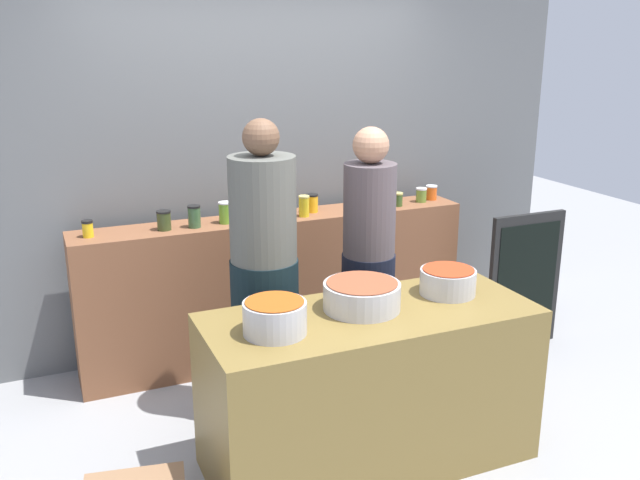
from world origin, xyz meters
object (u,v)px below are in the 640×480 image
(preserve_jar_10, at_px, (421,195))
(cook_with_tongs, at_px, (265,288))
(preserve_jar_6, at_px, (304,206))
(preserve_jar_11, at_px, (431,192))
(preserve_jar_9, at_px, (398,199))
(preserve_jar_1, at_px, (164,220))
(preserve_jar_5, at_px, (271,209))
(chalkboard_sign, at_px, (525,280))
(cooking_pot_right, at_px, (448,282))
(preserve_jar_7, at_px, (312,203))
(preserve_jar_0, at_px, (88,229))
(cooking_pot_left, at_px, (275,318))
(preserve_jar_4, at_px, (250,209))
(preserve_jar_3, at_px, (225,213))
(preserve_jar_8, at_px, (382,198))
(cook_in_cap, at_px, (368,276))
(cooking_pot_center, at_px, (362,296))
(preserve_jar_2, at_px, (194,216))

(preserve_jar_10, distance_m, cook_with_tongs, 1.65)
(preserve_jar_6, bearing_deg, preserve_jar_11, 4.75)
(preserve_jar_9, bearing_deg, preserve_jar_6, -179.34)
(preserve_jar_1, height_order, preserve_jar_6, preserve_jar_6)
(preserve_jar_1, distance_m, preserve_jar_5, 0.72)
(preserve_jar_6, bearing_deg, chalkboard_sign, -18.33)
(preserve_jar_5, xyz_separation_m, cooking_pot_right, (0.54, -1.32, -0.15))
(preserve_jar_6, height_order, cooking_pot_right, preserve_jar_6)
(preserve_jar_7, bearing_deg, preserve_jar_5, -173.54)
(preserve_jar_0, xyz_separation_m, chalkboard_sign, (2.89, -0.55, -0.56))
(cooking_pot_left, bearing_deg, preserve_jar_10, 40.98)
(preserve_jar_1, relative_size, chalkboard_sign, 0.12)
(preserve_jar_0, bearing_deg, chalkboard_sign, -10.81)
(preserve_jar_4, bearing_deg, preserve_jar_3, -156.47)
(preserve_jar_9, bearing_deg, preserve_jar_10, 11.68)
(preserve_jar_9, bearing_deg, preserve_jar_8, -177.21)
(cook_in_cap, bearing_deg, preserve_jar_7, 95.03)
(preserve_jar_9, xyz_separation_m, preserve_jar_10, (0.22, 0.05, 0.00))
(preserve_jar_11, bearing_deg, cooking_pot_right, -118.52)
(preserve_jar_4, relative_size, preserve_jar_9, 1.19)
(preserve_jar_3, height_order, cooking_pot_center, preserve_jar_3)
(preserve_jar_0, bearing_deg, cooking_pot_left, -64.52)
(preserve_jar_0, bearing_deg, preserve_jar_2, -3.21)
(preserve_jar_1, distance_m, cooking_pot_left, 1.44)
(preserve_jar_7, bearing_deg, chalkboard_sign, -22.79)
(preserve_jar_6, xyz_separation_m, preserve_jar_9, (0.73, 0.01, -0.02))
(preserve_jar_8, bearing_deg, preserve_jar_7, 169.66)
(cook_in_cap, bearing_deg, preserve_jar_11, 39.35)
(preserve_jar_7, bearing_deg, cook_in_cap, -84.97)
(preserve_jar_7, relative_size, preserve_jar_11, 1.18)
(preserve_jar_3, relative_size, cooking_pot_left, 0.47)
(preserve_jar_8, distance_m, cooking_pot_left, 1.90)
(preserve_jar_11, distance_m, cook_in_cap, 1.19)
(cook_in_cap, bearing_deg, preserve_jar_3, 135.33)
(preserve_jar_1, relative_size, preserve_jar_11, 1.16)
(preserve_jar_10, bearing_deg, preserve_jar_9, -168.32)
(preserve_jar_5, xyz_separation_m, preserve_jar_6, (0.22, -0.06, 0.01))
(preserve_jar_3, height_order, cooking_pot_left, preserve_jar_3)
(cooking_pot_right, relative_size, cook_with_tongs, 0.17)
(preserve_jar_0, relative_size, chalkboard_sign, 0.11)
(preserve_jar_2, bearing_deg, preserve_jar_0, 176.79)
(preserve_jar_4, bearing_deg, preserve_jar_6, -20.13)
(preserve_jar_6, height_order, cooking_pot_left, preserve_jar_6)
(preserve_jar_9, distance_m, preserve_jar_11, 0.34)
(preserve_jar_10, height_order, cook_in_cap, cook_in_cap)
(preserve_jar_4, distance_m, cooking_pot_right, 1.54)
(cook_in_cap, bearing_deg, preserve_jar_8, 56.22)
(preserve_jar_0, height_order, preserve_jar_1, preserve_jar_1)
(preserve_jar_3, bearing_deg, cook_with_tongs, -88.22)
(preserve_jar_2, relative_size, chalkboard_sign, 0.14)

